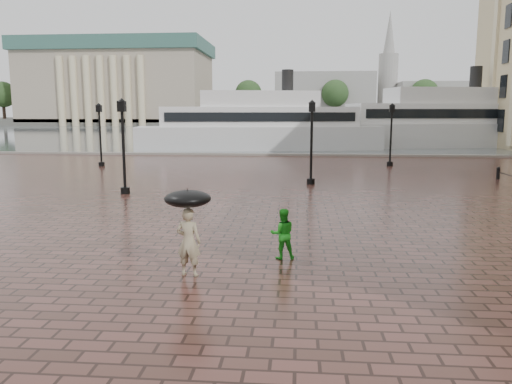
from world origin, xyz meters
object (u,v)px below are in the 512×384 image
street_lamps (237,138)px  ferry_near (259,126)px  ferry_far (446,123)px  adult_pedestrian (189,242)px  child_pedestrian (283,234)px

street_lamps → ferry_near: size_ratio=0.83×
ferry_far → ferry_near: bearing=-175.2°
adult_pedestrian → ferry_far: 51.55m
adult_pedestrian → ferry_far: ferry_far is taller
ferry_near → child_pedestrian: bearing=-94.8°
street_lamps → child_pedestrian: street_lamps is taller
street_lamps → child_pedestrian: size_ratio=15.82×
child_pedestrian → ferry_far: size_ratio=0.05×
street_lamps → adult_pedestrian: size_ratio=12.97×
child_pedestrian → ferry_far: bearing=-121.7°
adult_pedestrian → ferry_near: (-1.63, 41.51, 1.66)m
ferry_far → adult_pedestrian: bearing=-123.8°
ferry_near → ferry_far: (20.93, 6.26, 0.23)m
adult_pedestrian → ferry_far: size_ratio=0.06×
adult_pedestrian → ferry_far: (19.31, 47.77, 1.89)m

